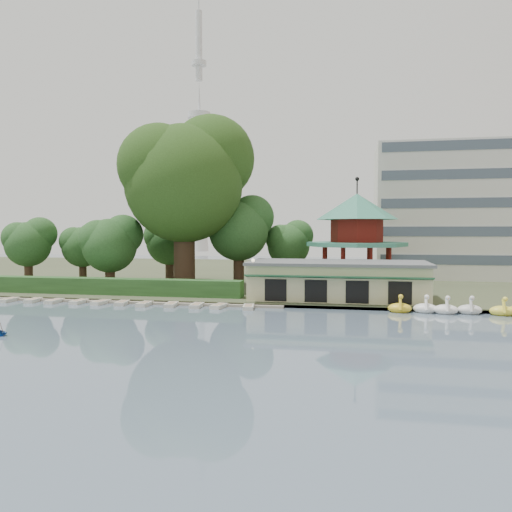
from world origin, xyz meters
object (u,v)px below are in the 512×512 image
(pavilion, at_px, (357,231))
(big_tree, at_px, (186,175))
(boathouse, at_px, (338,280))
(dock, at_px, (123,302))

(pavilion, distance_m, big_tree, 22.24)
(big_tree, bearing_deg, pavilion, 10.26)
(boathouse, xyz_separation_m, pavilion, (2.00, 10.03, 5.11))
(boathouse, relative_size, big_tree, 0.86)
(dock, height_order, boathouse, boathouse)
(pavilion, bearing_deg, boathouse, -101.28)
(dock, relative_size, big_tree, 1.57)
(dock, height_order, pavilion, pavilion)
(dock, bearing_deg, boathouse, 12.24)
(dock, distance_m, big_tree, 18.32)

